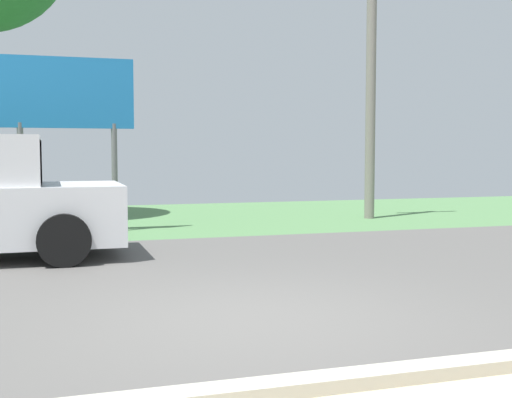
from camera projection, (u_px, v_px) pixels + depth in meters
name	position (u px, v px, depth m)	size (l,w,h in m)	color
ground_plane	(192.00, 271.00, 9.26)	(40.00, 22.00, 0.20)	#565451
utility_pole	(371.00, 77.00, 15.81)	(1.80, 0.24, 6.54)	gray
roadside_billboard	(67.00, 105.00, 12.99)	(2.60, 0.12, 3.50)	slate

